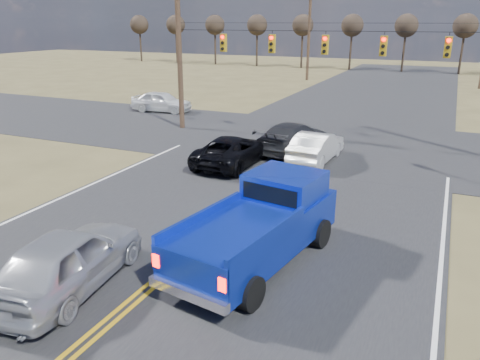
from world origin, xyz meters
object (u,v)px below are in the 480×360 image
at_px(silver_suv, 68,259).
at_px(white_car_queue, 316,147).
at_px(dgrey_car_queue, 293,137).
at_px(cross_car_west, 161,102).
at_px(black_suv, 233,151).
at_px(pickup_truck, 261,225).

bearing_deg(silver_suv, white_car_queue, -108.21).
height_order(silver_suv, dgrey_car_queue, silver_suv).
bearing_deg(white_car_queue, cross_car_west, -26.66).
bearing_deg(dgrey_car_queue, white_car_queue, 150.47).
bearing_deg(white_car_queue, silver_suv, 82.00).
relative_size(silver_suv, cross_car_west, 1.06).
distance_m(black_suv, dgrey_car_queue, 3.95).
bearing_deg(cross_car_west, white_car_queue, -125.09).
distance_m(black_suv, white_car_queue, 4.10).
bearing_deg(black_suv, white_car_queue, -146.61).
height_order(black_suv, white_car_queue, white_car_queue).
xyz_separation_m(dgrey_car_queue, cross_car_west, (-12.50, 6.72, 0.01)).
height_order(pickup_truck, dgrey_car_queue, pickup_truck).
bearing_deg(silver_suv, dgrey_car_queue, -101.28).
height_order(silver_suv, white_car_queue, silver_suv).
bearing_deg(silver_suv, black_suv, -93.36).
xyz_separation_m(pickup_truck, silver_suv, (-3.90, -3.32, -0.29)).
height_order(dgrey_car_queue, cross_car_west, cross_car_west).
relative_size(black_suv, white_car_queue, 1.14).
xyz_separation_m(silver_suv, white_car_queue, (2.65, 13.75, -0.09)).
bearing_deg(silver_suv, cross_car_west, -69.53).
relative_size(pickup_truck, dgrey_car_queue, 1.21).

